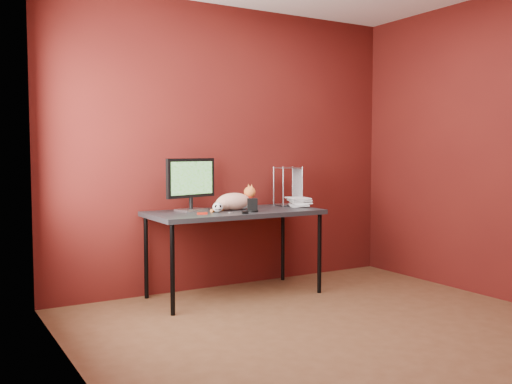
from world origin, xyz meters
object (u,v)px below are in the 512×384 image
desk (234,216)px  book_stack (290,155)px  monitor (191,182)px  speaker (252,206)px  cat (234,201)px  skull_mug (218,207)px

desk → book_stack: (0.63, 0.08, 0.53)m
desk → monitor: 0.48m
desk → speaker: 0.22m
desk → cat: bearing=64.0°
skull_mug → book_stack: size_ratio=0.10×
desk → skull_mug: 0.22m
desk → monitor: size_ratio=2.94×
monitor → speaker: size_ratio=4.43×
monitor → skull_mug: 0.34m
monitor → book_stack: bearing=-22.6°
desk → cat: cat is taller
skull_mug → desk: bearing=40.4°
cat → skull_mug: (-0.21, -0.10, -0.03)m
skull_mug → speaker: (0.27, -0.11, 0.01)m
desk → speaker: size_ratio=13.04×
desk → skull_mug: (-0.19, -0.06, 0.09)m
skull_mug → book_stack: bearing=31.9°
cat → book_stack: (0.61, 0.04, 0.41)m
desk → book_stack: 0.83m
monitor → book_stack: size_ratio=0.53×
desk → speaker: (0.08, -0.17, 0.10)m
skull_mug → speaker: size_ratio=0.82×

